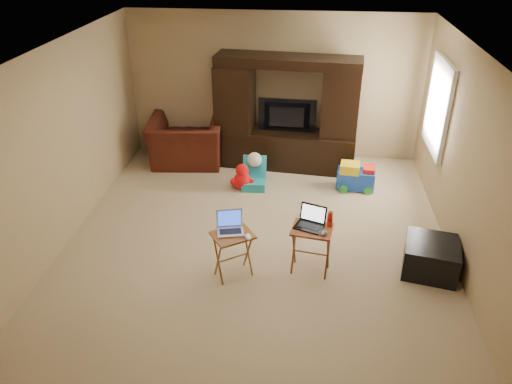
# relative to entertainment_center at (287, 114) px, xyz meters

# --- Properties ---
(floor) EXTENTS (5.50, 5.50, 0.00)m
(floor) POSITION_rel_entertainment_center_xyz_m (-0.25, -2.25, -0.95)
(floor) COLOR beige
(floor) RESTS_ON ground
(ceiling) EXTENTS (5.50, 5.50, 0.00)m
(ceiling) POSITION_rel_entertainment_center_xyz_m (-0.25, -2.25, 1.55)
(ceiling) COLOR silver
(ceiling) RESTS_ON ground
(wall_back) EXTENTS (5.00, 0.00, 5.00)m
(wall_back) POSITION_rel_entertainment_center_xyz_m (-0.25, 0.50, 0.30)
(wall_back) COLOR tan
(wall_back) RESTS_ON ground
(wall_front) EXTENTS (5.00, 0.00, 5.00)m
(wall_front) POSITION_rel_entertainment_center_xyz_m (-0.25, -5.00, 0.30)
(wall_front) COLOR tan
(wall_front) RESTS_ON ground
(wall_left) EXTENTS (0.00, 5.50, 5.50)m
(wall_left) POSITION_rel_entertainment_center_xyz_m (-2.75, -2.25, 0.30)
(wall_left) COLOR tan
(wall_left) RESTS_ON ground
(wall_right) EXTENTS (0.00, 5.50, 5.50)m
(wall_right) POSITION_rel_entertainment_center_xyz_m (2.25, -2.25, 0.30)
(wall_right) COLOR tan
(wall_right) RESTS_ON ground
(window_pane) EXTENTS (0.00, 1.20, 1.20)m
(window_pane) POSITION_rel_entertainment_center_xyz_m (2.23, -0.70, 0.45)
(window_pane) COLOR white
(window_pane) RESTS_ON ground
(window_frame) EXTENTS (0.06, 1.14, 1.34)m
(window_frame) POSITION_rel_entertainment_center_xyz_m (2.21, -0.70, 0.45)
(window_frame) COLOR white
(window_frame) RESTS_ON ground
(entertainment_center) EXTENTS (2.36, 0.79, 1.90)m
(entertainment_center) POSITION_rel_entertainment_center_xyz_m (0.00, 0.00, 0.00)
(entertainment_center) COLOR black
(entertainment_center) RESTS_ON floor
(television) EXTENTS (0.97, 0.17, 0.55)m
(television) POSITION_rel_entertainment_center_xyz_m (0.00, -0.04, -0.04)
(television) COLOR black
(television) RESTS_ON entertainment_center
(recliner) EXTENTS (1.33, 1.19, 0.80)m
(recliner) POSITION_rel_entertainment_center_xyz_m (-1.71, -0.07, -0.55)
(recliner) COLOR #47180F
(recliner) RESTS_ON floor
(child_rocker) EXTENTS (0.39, 0.44, 0.49)m
(child_rocker) POSITION_rel_entertainment_center_xyz_m (-0.46, -0.87, -0.70)
(child_rocker) COLOR teal
(child_rocker) RESTS_ON floor
(plush_toy) EXTENTS (0.39, 0.32, 0.43)m
(plush_toy) POSITION_rel_entertainment_center_xyz_m (-0.63, -0.92, -0.73)
(plush_toy) COLOR red
(plush_toy) RESTS_ON floor
(push_toy) EXTENTS (0.63, 0.48, 0.44)m
(push_toy) POSITION_rel_entertainment_center_xyz_m (1.15, -0.72, -0.73)
(push_toy) COLOR blue
(push_toy) RESTS_ON floor
(ottoman) EXTENTS (0.74, 0.74, 0.40)m
(ottoman) POSITION_rel_entertainment_center_xyz_m (1.91, -2.76, -0.75)
(ottoman) COLOR black
(ottoman) RESTS_ON floor
(tray_table_left) EXTENTS (0.57, 0.55, 0.59)m
(tray_table_left) POSITION_rel_entertainment_center_xyz_m (-0.45, -3.10, -0.66)
(tray_table_left) COLOR brown
(tray_table_left) RESTS_ON floor
(tray_table_right) EXTENTS (0.52, 0.45, 0.61)m
(tray_table_right) POSITION_rel_entertainment_center_xyz_m (0.46, -2.92, -0.64)
(tray_table_right) COLOR #9E4C26
(tray_table_right) RESTS_ON floor
(laptop_left) EXTENTS (0.36, 0.32, 0.24)m
(laptop_left) POSITION_rel_entertainment_center_xyz_m (-0.48, -3.07, -0.24)
(laptop_left) COLOR #B5B5BA
(laptop_left) RESTS_ON tray_table_left
(laptop_right) EXTENTS (0.39, 0.36, 0.24)m
(laptop_right) POSITION_rel_entertainment_center_xyz_m (0.42, -2.90, -0.22)
(laptop_right) COLOR black
(laptop_right) RESTS_ON tray_table_right
(mouse_left) EXTENTS (0.11, 0.14, 0.05)m
(mouse_left) POSITION_rel_entertainment_center_xyz_m (-0.26, -3.17, -0.34)
(mouse_left) COLOR white
(mouse_left) RESTS_ON tray_table_left
(mouse_right) EXTENTS (0.11, 0.14, 0.05)m
(mouse_right) POSITION_rel_entertainment_center_xyz_m (0.59, -3.04, -0.31)
(mouse_right) COLOR #444449
(mouse_right) RESTS_ON tray_table_right
(water_bottle) EXTENTS (0.06, 0.06, 0.19)m
(water_bottle) POSITION_rel_entertainment_center_xyz_m (0.66, -2.84, -0.24)
(water_bottle) COLOR red
(water_bottle) RESTS_ON tray_table_right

